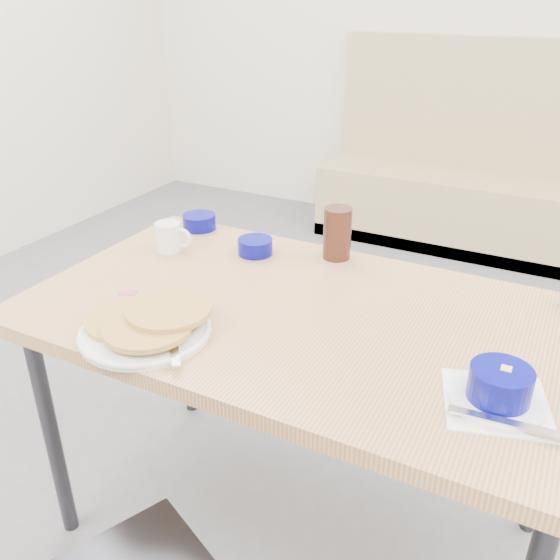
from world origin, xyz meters
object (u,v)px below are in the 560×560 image
at_px(butter_bowl, 255,247).
at_px(amber_tumbler, 337,233).
at_px(coffee_mug, 170,237).
at_px(creamer_bowl, 199,222).
at_px(dining_table, 303,331).
at_px(pancake_plate, 147,325).
at_px(grits_setting, 499,390).
at_px(booth_bench, 478,190).

bearing_deg(butter_bowl, amber_tumbler, 21.24).
relative_size(coffee_mug, butter_bowl, 1.09).
height_order(creamer_bowl, amber_tumbler, amber_tumbler).
relative_size(dining_table, creamer_bowl, 12.89).
height_order(dining_table, amber_tumbler, amber_tumbler).
xyz_separation_m(creamer_bowl, butter_bowl, (0.27, -0.09, -0.00)).
relative_size(dining_table, pancake_plate, 4.37).
xyz_separation_m(coffee_mug, grits_setting, (1.01, -0.31, -0.01)).
height_order(booth_bench, creamer_bowl, booth_bench).
distance_m(grits_setting, butter_bowl, 0.87).
relative_size(booth_bench, amber_tumbler, 12.36).
bearing_deg(dining_table, pancake_plate, -135.87).
height_order(creamer_bowl, butter_bowl, creamer_bowl).
relative_size(pancake_plate, coffee_mug, 2.80).
distance_m(booth_bench, butter_bowl, 2.34).
relative_size(booth_bench, grits_setting, 7.23).
bearing_deg(butter_bowl, booth_bench, 83.08).
bearing_deg(booth_bench, butter_bowl, -96.92).
distance_m(dining_table, grits_setting, 0.53).
bearing_deg(pancake_plate, butter_bowl, 90.39).
distance_m(grits_setting, amber_tumbler, 0.74).
height_order(coffee_mug, butter_bowl, coffee_mug).
bearing_deg(amber_tumbler, butter_bowl, -158.76).
bearing_deg(grits_setting, coffee_mug, 162.91).
height_order(booth_bench, amber_tumbler, booth_bench).
relative_size(coffee_mug, grits_setting, 0.44).
xyz_separation_m(pancake_plate, coffee_mug, (-0.24, 0.41, 0.02)).
bearing_deg(amber_tumbler, dining_table, -81.42).
bearing_deg(booth_bench, grits_setting, -79.68).
bearing_deg(creamer_bowl, pancake_plate, -66.01).
distance_m(grits_setting, creamer_bowl, 1.15).
distance_m(dining_table, amber_tumbler, 0.37).
bearing_deg(dining_table, booth_bench, 90.00).
relative_size(pancake_plate, creamer_bowl, 2.95).
xyz_separation_m(booth_bench, pancake_plate, (-0.27, -2.80, 0.43)).
relative_size(booth_bench, dining_table, 1.36).
distance_m(dining_table, creamer_bowl, 0.65).
bearing_deg(dining_table, coffee_mug, 164.06).
distance_m(dining_table, butter_bowl, 0.38).
xyz_separation_m(grits_setting, creamer_bowl, (-1.03, 0.50, -0.01)).
relative_size(creamer_bowl, amber_tumbler, 0.71).
relative_size(pancake_plate, butter_bowl, 3.06).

